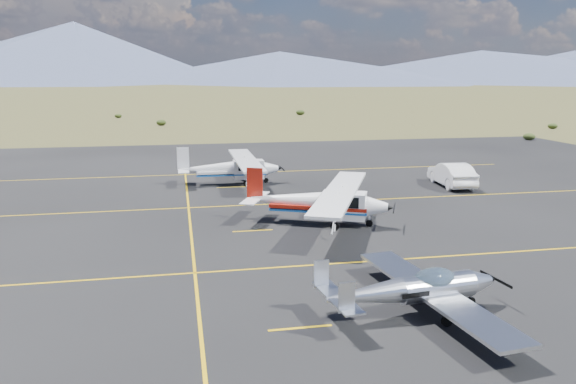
{
  "coord_description": "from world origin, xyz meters",
  "views": [
    {
      "loc": [
        -6.43,
        -19.02,
        7.64
      ],
      "look_at": [
        -0.95,
        8.86,
        1.6
      ],
      "focal_mm": 35.0,
      "sensor_mm": 36.0,
      "label": 1
    }
  ],
  "objects_px": {
    "aircraft_cessna": "(319,201)",
    "aircraft_plain": "(231,167)",
    "aircraft_low_wing": "(417,289)",
    "sedan": "(452,174)"
  },
  "relations": [
    {
      "from": "aircraft_plain",
      "to": "sedan",
      "type": "distance_m",
      "value": 15.27
    },
    {
      "from": "aircraft_low_wing",
      "to": "sedan",
      "type": "xyz_separation_m",
      "value": [
        11.02,
        19.21,
        -0.03
      ]
    },
    {
      "from": "aircraft_cessna",
      "to": "sedan",
      "type": "xyz_separation_m",
      "value": [
        11.4,
        7.85,
        -0.41
      ]
    },
    {
      "from": "aircraft_cessna",
      "to": "aircraft_low_wing",
      "type": "bearing_deg",
      "value": -64.01
    },
    {
      "from": "aircraft_cessna",
      "to": "aircraft_plain",
      "type": "bearing_deg",
      "value": 130.66
    },
    {
      "from": "aircraft_low_wing",
      "to": "aircraft_cessna",
      "type": "relative_size",
      "value": 0.78
    },
    {
      "from": "aircraft_low_wing",
      "to": "sedan",
      "type": "height_order",
      "value": "aircraft_low_wing"
    },
    {
      "from": "aircraft_low_wing",
      "to": "aircraft_plain",
      "type": "height_order",
      "value": "aircraft_plain"
    },
    {
      "from": "sedan",
      "to": "aircraft_plain",
      "type": "bearing_deg",
      "value": -8.65
    },
    {
      "from": "aircraft_plain",
      "to": "sedan",
      "type": "bearing_deg",
      "value": -13.62
    }
  ]
}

